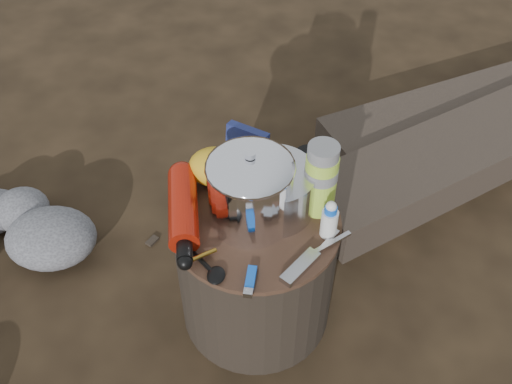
# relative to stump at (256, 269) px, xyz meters

# --- Properties ---
(ground) EXTENTS (60.00, 60.00, 0.00)m
(ground) POSITION_rel_stump_xyz_m (0.00, 0.00, -0.19)
(ground) COLOR black
(ground) RESTS_ON ground
(stump) EXTENTS (0.41, 0.41, 0.38)m
(stump) POSITION_rel_stump_xyz_m (0.00, 0.00, 0.00)
(stump) COLOR black
(stump) RESTS_ON ground
(log_main) EXTENTS (1.53, 1.21, 0.14)m
(log_main) POSITION_rel_stump_xyz_m (0.85, 0.79, -0.12)
(log_main) COLOR #382E26
(log_main) RESTS_ON ground
(log_small) EXTENTS (1.21, 0.82, 0.10)m
(log_small) POSITION_rel_stump_xyz_m (0.75, 0.97, -0.14)
(log_small) COLOR #382E26
(log_small) RESTS_ON ground
(foil_windscreen) EXTENTS (0.20, 0.20, 0.12)m
(foil_windscreen) POSITION_rel_stump_xyz_m (0.04, 0.05, 0.25)
(foil_windscreen) COLOR silver
(foil_windscreen) RESTS_ON stump
(camping_pot) EXTENTS (0.20, 0.20, 0.20)m
(camping_pot) POSITION_rel_stump_xyz_m (-0.01, 0.01, 0.29)
(camping_pot) COLOR white
(camping_pot) RESTS_ON stump
(fuel_bottle) EXTENTS (0.13, 0.31, 0.07)m
(fuel_bottle) POSITION_rel_stump_xyz_m (-0.17, -0.01, 0.23)
(fuel_bottle) COLOR #A51B0B
(fuel_bottle) RESTS_ON stump
(thermos) EXTENTS (0.08, 0.08, 0.20)m
(thermos) POSITION_rel_stump_xyz_m (0.15, 0.06, 0.29)
(thermos) COLOR #ACD73E
(thermos) RESTS_ON stump
(travel_mug) EXTENTS (0.07, 0.07, 0.11)m
(travel_mug) POSITION_rel_stump_xyz_m (0.12, 0.13, 0.24)
(travel_mug) COLOR black
(travel_mug) RESTS_ON stump
(stuff_sack) EXTENTS (0.14, 0.11, 0.10)m
(stuff_sack) POSITION_rel_stump_xyz_m (-0.11, 0.13, 0.24)
(stuff_sack) COLOR gold
(stuff_sack) RESTS_ON stump
(food_pouch) EXTENTS (0.11, 0.07, 0.14)m
(food_pouch) POSITION_rel_stump_xyz_m (-0.04, 0.17, 0.26)
(food_pouch) COLOR navy
(food_pouch) RESTS_ON stump
(lighter) EXTENTS (0.02, 0.08, 0.01)m
(lighter) POSITION_rel_stump_xyz_m (0.00, -0.17, 0.20)
(lighter) COLOR blue
(lighter) RESTS_ON stump
(multitool) EXTENTS (0.09, 0.11, 0.02)m
(multitool) POSITION_rel_stump_xyz_m (0.11, -0.13, 0.20)
(multitool) COLOR #B1B1B6
(multitool) RESTS_ON stump
(pot_grabber) EXTENTS (0.12, 0.13, 0.01)m
(pot_grabber) POSITION_rel_stump_xyz_m (0.16, -0.07, 0.20)
(pot_grabber) COLOR #B1B1B6
(pot_grabber) RESTS_ON stump
(spork) EXTENTS (0.14, 0.14, 0.01)m
(spork) POSITION_rel_stump_xyz_m (-0.13, -0.12, 0.20)
(spork) COLOR black
(spork) RESTS_ON stump
(squeeze_bottle) EXTENTS (0.04, 0.04, 0.09)m
(squeeze_bottle) POSITION_rel_stump_xyz_m (0.17, -0.02, 0.24)
(squeeze_bottle) COLOR silver
(squeeze_bottle) RESTS_ON stump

